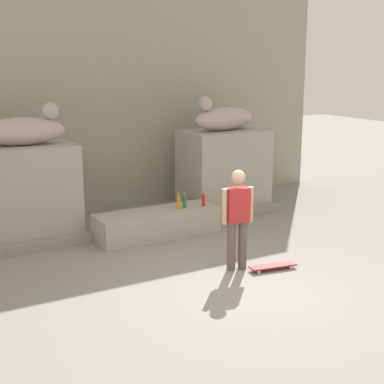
# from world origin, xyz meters

# --- Properties ---
(ground_plane) EXTENTS (40.00, 40.00, 0.00)m
(ground_plane) POSITION_xyz_m (0.00, 0.00, 0.00)
(ground_plane) COLOR gray
(facade_wall) EXTENTS (11.28, 0.60, 5.40)m
(facade_wall) POSITION_xyz_m (0.00, 5.75, 2.70)
(facade_wall) COLOR gray
(facade_wall) RESTS_ON ground_plane
(pedestal_left) EXTENTS (1.87, 1.21, 1.82)m
(pedestal_left) POSITION_xyz_m (-2.24, 4.15, 0.91)
(pedestal_left) COLOR #A39E93
(pedestal_left) RESTS_ON ground_plane
(pedestal_right) EXTENTS (1.87, 1.21, 1.82)m
(pedestal_right) POSITION_xyz_m (2.24, 4.15, 0.91)
(pedestal_right) COLOR #A39E93
(pedestal_right) RESTS_ON ground_plane
(statue_reclining_left) EXTENTS (1.65, 0.72, 0.78)m
(statue_reclining_left) POSITION_xyz_m (-2.20, 4.15, 2.10)
(statue_reclining_left) COLOR #B6A4A4
(statue_reclining_left) RESTS_ON pedestal_left
(statue_reclining_right) EXTENTS (1.65, 0.74, 0.78)m
(statue_reclining_right) POSITION_xyz_m (2.20, 4.15, 2.10)
(statue_reclining_right) COLOR #B6A4A4
(statue_reclining_right) RESTS_ON pedestal_right
(ledge_block) EXTENTS (2.44, 0.80, 0.51)m
(ledge_block) POSITION_xyz_m (0.00, 3.08, 0.25)
(ledge_block) COLOR #A39E93
(ledge_block) RESTS_ON ground_plane
(skater) EXTENTS (0.53, 0.27, 1.67)m
(skater) POSITION_xyz_m (0.32, 0.81, 0.92)
(skater) COLOR brown
(skater) RESTS_ON ground_plane
(skateboard) EXTENTS (0.82, 0.33, 0.08)m
(skateboard) POSITION_xyz_m (0.83, 0.49, 0.06)
(skateboard) COLOR maroon
(skateboard) RESTS_ON ground_plane
(bottle_orange) EXTENTS (0.07, 0.07, 0.33)m
(bottle_orange) POSITION_xyz_m (0.43, 3.00, 0.64)
(bottle_orange) COLOR orange
(bottle_orange) RESTS_ON ledge_block
(bottle_red) EXTENTS (0.07, 0.07, 0.30)m
(bottle_red) POSITION_xyz_m (0.97, 2.94, 0.63)
(bottle_red) COLOR red
(bottle_red) RESTS_ON ledge_block
(bottle_green) EXTENTS (0.07, 0.07, 0.29)m
(bottle_green) POSITION_xyz_m (0.59, 3.04, 0.62)
(bottle_green) COLOR #1E722D
(bottle_green) RESTS_ON ledge_block
(stair_step) EXTENTS (6.34, 0.50, 0.17)m
(stair_step) POSITION_xyz_m (0.00, 3.53, 0.08)
(stair_step) COLOR gray
(stair_step) RESTS_ON ground_plane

